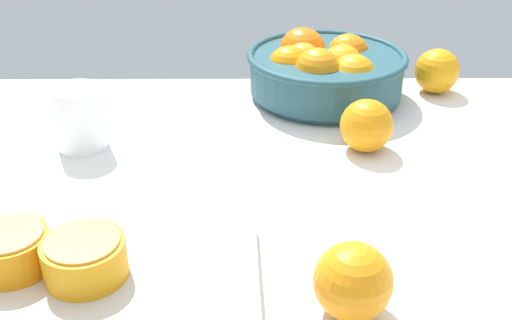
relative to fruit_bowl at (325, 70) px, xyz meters
The scene contains 9 objects.
ground_plane 39.22cm from the fruit_bowl, 102.37° to the right, with size 119.71×92.42×3.00cm, color white.
fruit_bowl is the anchor object (origin of this frame).
second_glass 42.33cm from the fruit_bowl, 153.54° to the right, with size 7.48×7.48×9.33cm.
cutting_board 59.76cm from the fruit_bowl, 119.60° to the right, with size 35.08×20.73×2.24cm, color beige.
orange_half_0 62.72cm from the fruit_bowl, 126.44° to the right, with size 7.96×7.96×4.33cm.
orange_half_1 59.58cm from the fruit_bowl, 119.61° to the right, with size 8.49×8.49×4.37cm.
loose_orange_0 55.07cm from the fruit_bowl, 92.93° to the right, with size 7.85×7.85×7.85cm, color orange.
loose_orange_1 20.55cm from the fruit_bowl, 78.48° to the right, with size 7.79×7.79×7.79cm, color orange.
loose_orange_3 20.23cm from the fruit_bowl, ahead, with size 7.85×7.85×7.85cm, color orange.
Camera 1 is at (-4.17, -64.62, 43.37)cm, focal length 44.02 mm.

